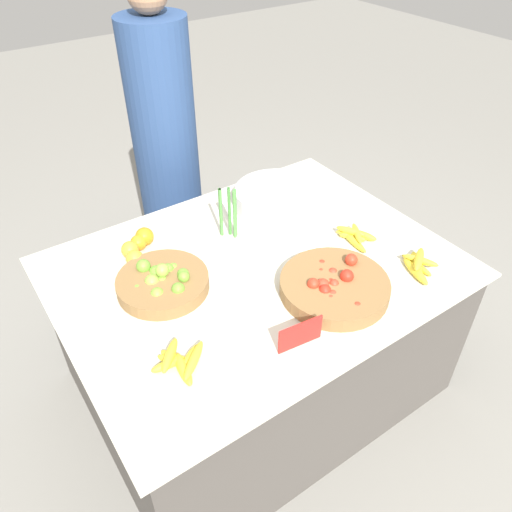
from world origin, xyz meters
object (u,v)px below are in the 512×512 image
object	(u,v)px
lime_bowl	(163,282)
vendor_person	(167,155)
tomato_basket	(334,286)
price_sign	(300,334)
metal_bowl	(277,198)

from	to	relation	value
lime_bowl	vendor_person	xyz separation A→B (m)	(0.46, 0.88, 0.00)
tomato_basket	vendor_person	bearing A→B (deg)	91.63
price_sign	lime_bowl	bearing A→B (deg)	122.69
metal_bowl	tomato_basket	bearing A→B (deg)	-106.49
lime_bowl	metal_bowl	bearing A→B (deg)	17.12
vendor_person	metal_bowl	bearing A→B (deg)	-73.10
lime_bowl	tomato_basket	size ratio (longest dim) A/B	0.85
vendor_person	lime_bowl	bearing A→B (deg)	-117.52
metal_bowl	vendor_person	distance (m)	0.71
tomato_basket	price_sign	distance (m)	0.29
metal_bowl	price_sign	world-z (taller)	price_sign
price_sign	vendor_person	xyz separation A→B (m)	(0.22, 1.37, -0.02)
tomato_basket	price_sign	size ratio (longest dim) A/B	2.50
tomato_basket	vendor_person	size ratio (longest dim) A/B	0.25
tomato_basket	vendor_person	xyz separation A→B (m)	(-0.04, 1.25, 0.00)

